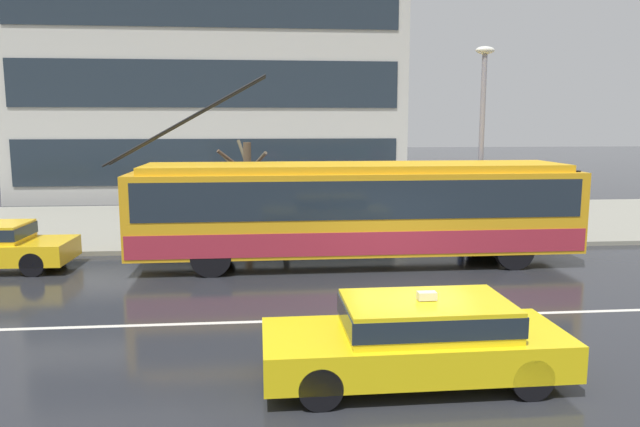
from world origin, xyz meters
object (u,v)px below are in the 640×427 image
at_px(pedestrian_waiting_by_pole, 462,192).
at_px(street_lamp, 482,127).
at_px(pedestrian_at_shelter, 471,188).
at_px(pedestrian_walking_past, 285,193).
at_px(street_tree_bare, 246,182).
at_px(taxi_oncoming_near, 418,336).
at_px(pedestrian_approaching_curb, 208,204).
at_px(trolleybus, 356,209).

relative_size(pedestrian_waiting_by_pole, street_lamp, 0.32).
xyz_separation_m(pedestrian_at_shelter, street_lamp, (-0.39, -1.86, 2.12)).
bearing_deg(street_lamp, pedestrian_walking_past, 171.37).
bearing_deg(street_tree_bare, street_lamp, -14.66).
distance_m(pedestrian_walking_past, street_lamp, 6.57).
relative_size(taxi_oncoming_near, pedestrian_at_shelter, 2.37).
relative_size(pedestrian_walking_past, pedestrian_waiting_by_pole, 0.98).
xyz_separation_m(pedestrian_at_shelter, pedestrian_walking_past, (-6.53, -0.93, -0.01)).
height_order(street_lamp, street_tree_bare, street_lamp).
bearing_deg(pedestrian_at_shelter, street_lamp, -101.73).
xyz_separation_m(pedestrian_approaching_curb, street_tree_bare, (1.32, -0.41, 0.80)).
bearing_deg(pedestrian_at_shelter, pedestrian_approaching_curb, 176.99).
relative_size(pedestrian_approaching_curb, pedestrian_waiting_by_pole, 0.84).
distance_m(trolleybus, taxi_oncoming_near, 7.80).
relative_size(pedestrian_approaching_curb, street_lamp, 0.27).
relative_size(pedestrian_at_shelter, street_lamp, 0.32).
bearing_deg(pedestrian_at_shelter, pedestrian_walking_past, -171.88).
height_order(pedestrian_at_shelter, pedestrian_walking_past, pedestrian_at_shelter).
bearing_deg(street_lamp, street_tree_bare, 165.34).
distance_m(pedestrian_approaching_curb, street_lamp, 9.42).
height_order(trolleybus, street_tree_bare, trolleybus).
bearing_deg(trolleybus, street_tree_bare, 127.59).
bearing_deg(street_lamp, pedestrian_approaching_curb, 164.98).
bearing_deg(pedestrian_approaching_curb, pedestrian_walking_past, -28.58).
bearing_deg(pedestrian_at_shelter, taxi_oncoming_near, -112.72).
relative_size(pedestrian_at_shelter, street_tree_bare, 0.61).
distance_m(trolleybus, street_tree_bare, 5.13).
bearing_deg(trolleybus, street_lamp, 26.29).
height_order(taxi_oncoming_near, street_tree_bare, street_tree_bare).
bearing_deg(pedestrian_waiting_by_pole, pedestrian_approaching_curb, 169.02).
distance_m(pedestrian_waiting_by_pole, street_lamp, 2.26).
bearing_deg(street_tree_bare, pedestrian_waiting_by_pole, -9.83).
distance_m(pedestrian_at_shelter, street_tree_bare, 7.80).
bearing_deg(street_lamp, taxi_oncoming_near, -114.63).
bearing_deg(pedestrian_walking_past, trolleybus, -58.68).
xyz_separation_m(trolleybus, pedestrian_waiting_by_pole, (3.97, 2.83, 0.10)).
relative_size(pedestrian_at_shelter, pedestrian_walking_past, 1.01).
distance_m(pedestrian_walking_past, pedestrian_waiting_by_pole, 5.83).
distance_m(trolleybus, pedestrian_waiting_by_pole, 4.87).
height_order(pedestrian_at_shelter, street_tree_bare, street_tree_bare).
bearing_deg(taxi_oncoming_near, pedestrian_walking_past, 98.52).
xyz_separation_m(pedestrian_walking_past, street_tree_bare, (-1.27, 1.01, 0.28)).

